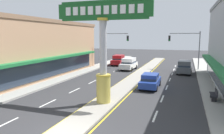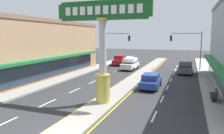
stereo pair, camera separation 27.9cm
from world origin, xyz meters
name	(u,v)px [view 1 (the left image)]	position (x,y,z in m)	size (l,w,h in m)	color
median_strip	(136,77)	(0.00, 18.00, 0.07)	(2.07, 52.00, 0.14)	gray
sidewalk_left	(70,75)	(-8.81, 16.00, 0.09)	(2.35, 60.00, 0.18)	#9E9B93
sidewalk_right	(210,85)	(8.81, 16.00, 0.09)	(2.35, 60.00, 0.18)	#9E9B93
lane_markings	(134,79)	(0.00, 16.65, 0.00)	(8.81, 52.00, 0.01)	silver
district_sign	(103,49)	(0.00, 6.16, 4.44)	(7.65, 1.18, 7.98)	gold
storefront_left	(23,49)	(-14.23, 13.28, 3.76)	(10.34, 25.78, 7.52)	tan
traffic_light_left_side	(112,43)	(-6.27, 26.28, 4.25)	(4.86, 0.46, 6.20)	slate
traffic_light_right_side	(188,44)	(6.27, 27.06, 4.25)	(4.86, 0.46, 6.20)	slate
suv_near_right_lane	(129,64)	(-2.68, 24.29, 0.98)	(2.07, 4.65, 1.90)	white
suv_far_right_lane	(185,67)	(5.98, 23.31, 0.98)	(2.13, 4.68, 1.90)	#4C5156
sedan_near_left_lane	(150,81)	(2.69, 12.80, 0.79)	(1.84, 4.30, 1.53)	navy
suv_mid_left_lane	(118,60)	(-5.99, 29.10, 0.98)	(2.17, 4.70, 1.90)	maroon
street_bench	(214,94)	(8.50, 9.67, 0.65)	(0.48, 1.60, 0.88)	#232328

